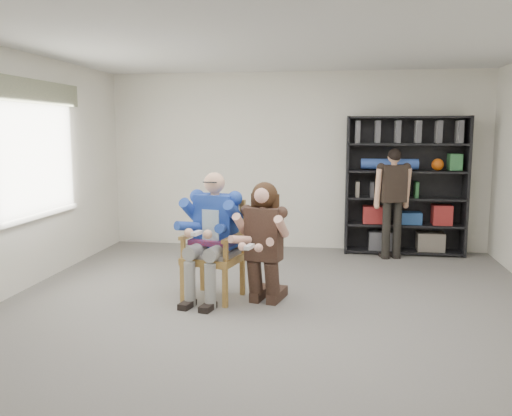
% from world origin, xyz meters
% --- Properties ---
extents(room_shell, '(6.00, 7.00, 2.80)m').
position_xyz_m(room_shell, '(0.00, 0.00, 1.40)').
color(room_shell, silver).
rests_on(room_shell, ground).
extents(floor, '(6.00, 7.00, 0.01)m').
position_xyz_m(floor, '(0.00, 0.00, 0.00)').
color(floor, slate).
rests_on(floor, ground).
extents(window_left, '(0.16, 2.00, 1.75)m').
position_xyz_m(window_left, '(-2.95, 1.00, 1.63)').
color(window_left, silver).
rests_on(window_left, room_shell).
extents(armchair, '(0.76, 0.75, 1.11)m').
position_xyz_m(armchair, '(-0.69, 0.63, 0.55)').
color(armchair, olive).
rests_on(armchair, floor).
extents(seated_man, '(0.79, 0.98, 1.44)m').
position_xyz_m(seated_man, '(-0.69, 0.63, 0.72)').
color(seated_man, '#1B4A9C').
rests_on(seated_man, floor).
extents(kneeling_woman, '(0.73, 0.99, 1.32)m').
position_xyz_m(kneeling_woman, '(-0.11, 0.51, 0.66)').
color(kneeling_woman, '#35231C').
rests_on(kneeling_woman, floor).
extents(bookshelf, '(1.80, 0.38, 2.10)m').
position_xyz_m(bookshelf, '(1.70, 3.28, 1.05)').
color(bookshelf, black).
rests_on(bookshelf, floor).
extents(standing_man, '(0.56, 0.41, 1.63)m').
position_xyz_m(standing_man, '(1.48, 2.91, 0.82)').
color(standing_man, black).
rests_on(standing_man, floor).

